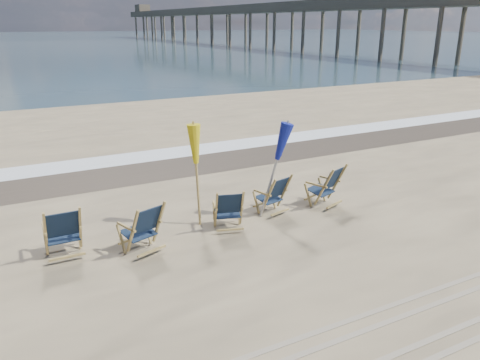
{
  "coord_description": "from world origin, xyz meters",
  "views": [
    {
      "loc": [
        -4.71,
        -6.83,
        4.34
      ],
      "look_at": [
        0.0,
        2.2,
        0.9
      ],
      "focal_mm": 35.0,
      "sensor_mm": 36.0,
      "label": 1
    }
  ],
  "objects": [
    {
      "name": "fishing_pier",
      "position": [
        38.0,
        74.0,
        4.65
      ],
      "size": [
        4.4,
        140.0,
        9.3
      ],
      "primitive_type": null,
      "color": "brown",
      "rests_on": "ground"
    },
    {
      "name": "beach_chair_1",
      "position": [
        -2.2,
        1.45,
        0.55
      ],
      "size": [
        0.92,
        0.97,
        1.09
      ],
      "primitive_type": null,
      "rotation": [
        0.0,
        0.0,
        3.47
      ],
      "color": "#111E34",
      "rests_on": "ground"
    },
    {
      "name": "umbrella_blue",
      "position": [
        0.66,
        1.85,
        1.74
      ],
      "size": [
        0.3,
        0.3,
        2.27
      ],
      "color": "#A5A5AD",
      "rests_on": "ground"
    },
    {
      "name": "beach_chair_2",
      "position": [
        -0.34,
        1.46,
        0.5
      ],
      "size": [
        0.82,
        0.88,
        1.0
      ],
      "primitive_type": null,
      "rotation": [
        0.0,
        0.0,
        2.84
      ],
      "color": "#111E34",
      "rests_on": "ground"
    },
    {
      "name": "wet_sand_strip",
      "position": [
        0.0,
        6.8,
        0.0
      ],
      "size": [
        200.0,
        2.6,
        0.0
      ],
      "primitive_type": "cube",
      "color": "#42362A",
      "rests_on": "ground"
    },
    {
      "name": "tire_tracks",
      "position": [
        0.0,
        -2.8,
        0.01
      ],
      "size": [
        80.0,
        1.3,
        0.01
      ],
      "primitive_type": null,
      "color": "gray",
      "rests_on": "ground"
    },
    {
      "name": "ocean",
      "position": [
        0.0,
        128.0,
        0.0
      ],
      "size": [
        400.0,
        400.0,
        0.0
      ],
      "primitive_type": "plane",
      "color": "#344B56",
      "rests_on": "ground"
    },
    {
      "name": "beach_chair_4",
      "position": [
        2.51,
        1.78,
        0.55
      ],
      "size": [
        0.93,
        0.99,
        1.1
      ],
      "primitive_type": null,
      "rotation": [
        0.0,
        0.0,
        3.49
      ],
      "color": "#111E34",
      "rests_on": "ground"
    },
    {
      "name": "beach_chair_0",
      "position": [
        -3.64,
        1.86,
        0.56
      ],
      "size": [
        0.72,
        0.81,
        1.12
      ],
      "primitive_type": null,
      "rotation": [
        0.0,
        0.0,
        3.14
      ],
      "color": "#111E34",
      "rests_on": "ground"
    },
    {
      "name": "beach_chair_3",
      "position": [
        1.08,
        1.95,
        0.5
      ],
      "size": [
        0.8,
        0.86,
        1.0
      ],
      "primitive_type": null,
      "rotation": [
        0.0,
        0.0,
        3.4
      ],
      "color": "#111E34",
      "rests_on": "ground"
    },
    {
      "name": "surf_foam",
      "position": [
        0.0,
        8.3,
        0.0
      ],
      "size": [
        200.0,
        1.4,
        0.01
      ],
      "primitive_type": "cube",
      "color": "silver",
      "rests_on": "ground"
    },
    {
      "name": "umbrella_yellow",
      "position": [
        -1.05,
        2.22,
        1.74
      ],
      "size": [
        0.3,
        0.3,
        2.27
      ],
      "color": "tan",
      "rests_on": "ground"
    }
  ]
}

